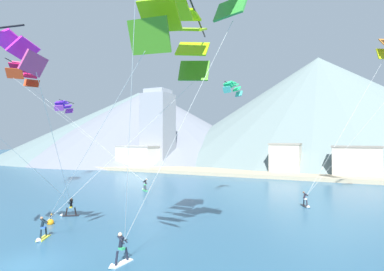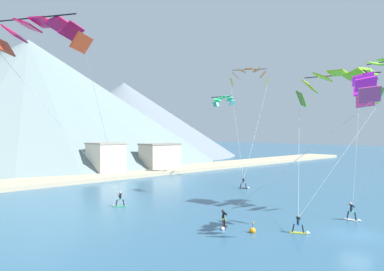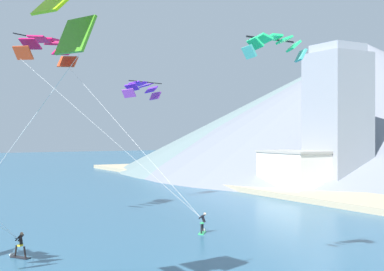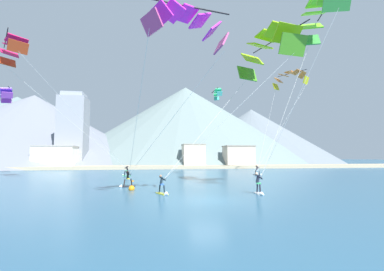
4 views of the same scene
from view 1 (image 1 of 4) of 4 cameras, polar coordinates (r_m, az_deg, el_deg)
ground_plane at (r=20.68m, az=-29.04°, el=-20.78°), size 400.00×400.00×0.00m
kitesurfer_near_lead at (r=18.70m, az=-13.73°, el=-21.19°), size 0.65×1.78×1.84m
kitesurfer_near_trail at (r=24.77m, az=-26.72°, el=-16.31°), size 1.12×1.74×1.65m
kitesurfer_mid_center at (r=34.47m, az=20.89°, el=-11.84°), size 1.13×1.74×1.70m
kitesurfer_far_left at (r=30.92m, az=-22.46°, el=-13.08°), size 1.68×1.28×1.73m
kitesurfer_far_right at (r=43.00m, az=-8.99°, el=-9.61°), size 1.59×1.42×1.75m
parafoil_kite_near_trail at (r=19.68m, az=-2.56°, el=18.70°), size 12.19×8.75×13.84m
parafoil_kite_far_right at (r=45.27m, az=-29.19°, el=10.49°), size 15.31×12.39×15.57m
parafoil_kite_distant_high_outer at (r=33.54m, az=7.68°, el=9.13°), size 1.27×3.81×1.42m
parafoil_kite_distant_low_drift at (r=58.31m, az=-23.23°, el=5.30°), size 3.93×5.68×2.01m
race_marker_buoy at (r=28.74m, az=-25.36°, el=-14.72°), size 0.56×0.56×1.02m
shoreline_strip at (r=62.40m, az=10.08°, el=-7.02°), size 180.00×10.00×0.70m
shore_building_harbour_front at (r=62.66m, az=28.71°, el=-4.47°), size 8.23×5.30×6.00m
shore_building_promenade_mid at (r=75.22m, az=-10.26°, el=-4.05°), size 9.65×6.14×5.68m
shore_building_quay_east at (r=64.52m, az=17.40°, el=-4.24°), size 6.05×6.18×6.40m
highrise_tower at (r=79.06m, az=-6.50°, el=1.26°), size 7.00×7.00×20.35m
mountain_peak_west_ridge at (r=117.70m, az=22.96°, el=4.78°), size 114.69×114.69×36.96m
mountain_peak_central_summit at (r=118.65m, az=-8.32°, el=2.17°), size 95.73×95.73×26.60m
mountain_peak_far_spur at (r=128.73m, az=-10.19°, el=2.04°), size 106.95×106.95×27.03m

